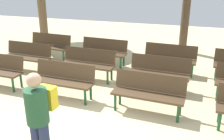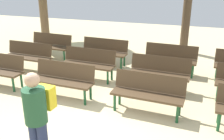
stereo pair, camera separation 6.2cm
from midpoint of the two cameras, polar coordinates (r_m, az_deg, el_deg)
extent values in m
cube|color=#4C3823|center=(7.88, -23.04, 1.94)|extent=(1.60, 0.21, 0.40)
cylinder|color=#194C28|center=(7.34, -20.42, -2.99)|extent=(0.06, 0.06, 0.40)
cylinder|color=#194C28|center=(7.56, -18.87, -2.10)|extent=(0.06, 0.06, 0.40)
cube|color=#4C3823|center=(6.58, -10.61, -2.54)|extent=(1.62, 0.51, 0.05)
cube|color=#4C3823|center=(6.65, -9.88, 0.03)|extent=(1.60, 0.19, 0.40)
cylinder|color=#194C28|center=(6.92, -16.16, -3.90)|extent=(0.06, 0.06, 0.40)
cylinder|color=#194C28|center=(6.24, -5.64, -5.92)|extent=(0.06, 0.06, 0.40)
cylinder|color=#194C28|center=(7.16, -14.68, -2.92)|extent=(0.06, 0.06, 0.40)
cylinder|color=#194C28|center=(6.50, -4.41, -4.75)|extent=(0.06, 0.06, 0.40)
cube|color=#4C3823|center=(5.83, 7.94, -5.53)|extent=(1.63, 0.55, 0.05)
cube|color=#4C3823|center=(5.91, 8.53, -2.59)|extent=(1.60, 0.23, 0.40)
cylinder|color=#194C28|center=(5.98, 0.89, -7.07)|extent=(0.06, 0.06, 0.40)
cylinder|color=#194C28|center=(5.70, 14.34, -9.29)|extent=(0.06, 0.06, 0.40)
cylinder|color=#194C28|center=(6.25, 1.94, -5.79)|extent=(0.06, 0.06, 0.40)
cylinder|color=#194C28|center=(5.98, 14.78, -7.83)|extent=(0.06, 0.06, 0.40)
cylinder|color=#194C28|center=(5.68, 22.51, -10.43)|extent=(0.06, 0.06, 0.40)
cylinder|color=#194C28|center=(5.96, 22.50, -8.90)|extent=(0.06, 0.06, 0.40)
cube|color=#4C3823|center=(8.71, -17.83, 2.60)|extent=(1.62, 0.52, 0.05)
cube|color=#4C3823|center=(8.79, -17.21, 4.50)|extent=(1.60, 0.20, 0.40)
cylinder|color=#194C28|center=(9.10, -21.77, 1.36)|extent=(0.06, 0.06, 0.40)
cylinder|color=#194C28|center=(8.25, -14.50, 0.29)|extent=(0.06, 0.06, 0.40)
cylinder|color=#194C28|center=(9.33, -20.48, 1.98)|extent=(0.06, 0.06, 0.40)
cylinder|color=#194C28|center=(8.50, -13.28, 0.99)|extent=(0.06, 0.06, 0.40)
cube|color=#4C3823|center=(7.65, -5.16, 1.08)|extent=(1.62, 0.52, 0.05)
cube|color=#4C3823|center=(7.74, -4.58, 3.25)|extent=(1.60, 0.21, 0.40)
cylinder|color=#194C28|center=(7.91, -10.18, -0.24)|extent=(0.06, 0.06, 0.40)
cylinder|color=#194C28|center=(7.33, -0.71, -1.64)|extent=(0.06, 0.06, 0.40)
cylinder|color=#194C28|center=(8.17, -9.05, 0.51)|extent=(0.06, 0.06, 0.40)
cylinder|color=#194C28|center=(7.60, 0.18, -0.78)|extent=(0.06, 0.06, 0.40)
cube|color=#4C3823|center=(7.03, 10.38, -0.98)|extent=(1.62, 0.52, 0.05)
cube|color=#4C3823|center=(7.13, 10.81, 1.40)|extent=(1.60, 0.20, 0.40)
cylinder|color=#194C28|center=(7.12, 4.48, -2.41)|extent=(0.06, 0.06, 0.40)
cylinder|color=#194C28|center=(6.90, 15.72, -3.94)|extent=(0.06, 0.06, 0.40)
cylinder|color=#194C28|center=(7.40, 5.19, -1.49)|extent=(0.06, 0.06, 0.40)
cylinder|color=#194C28|center=(7.19, 15.99, -2.93)|extent=(0.06, 0.06, 0.40)
cylinder|color=#194C28|center=(6.90, 22.21, -4.76)|extent=(0.06, 0.06, 0.40)
cylinder|color=#194C28|center=(7.19, 22.28, -3.73)|extent=(0.06, 0.06, 0.40)
cube|color=#4C3823|center=(9.74, -13.28, 4.92)|extent=(1.63, 0.55, 0.05)
cube|color=#4C3823|center=(9.84, -12.74, 6.60)|extent=(1.60, 0.23, 0.40)
cylinder|color=#194C28|center=(10.09, -16.97, 3.77)|extent=(0.06, 0.06, 0.40)
cylinder|color=#194C28|center=(9.30, -10.16, 2.95)|extent=(0.06, 0.06, 0.40)
cylinder|color=#194C28|center=(10.33, -15.89, 4.26)|extent=(0.06, 0.06, 0.40)
cylinder|color=#194C28|center=(9.56, -9.17, 3.50)|extent=(0.06, 0.06, 0.40)
cube|color=#4C3823|center=(8.77, -1.75, 3.73)|extent=(1.63, 0.55, 0.05)
cube|color=#4C3823|center=(8.87, -1.25, 5.60)|extent=(1.60, 0.23, 0.40)
cylinder|color=#194C28|center=(8.99, -6.24, 2.53)|extent=(0.06, 0.06, 0.40)
cylinder|color=#194C28|center=(8.45, 2.20, 1.45)|extent=(0.06, 0.06, 0.40)
cylinder|color=#194C28|center=(9.26, -5.32, 3.11)|extent=(0.06, 0.06, 0.40)
cylinder|color=#194C28|center=(8.74, 2.91, 2.09)|extent=(0.06, 0.06, 0.40)
cube|color=#4C3823|center=(8.24, 12.65, 2.11)|extent=(1.62, 0.52, 0.05)
cube|color=#4C3823|center=(8.36, 13.00, 4.11)|extent=(1.60, 0.21, 0.40)
cylinder|color=#194C28|center=(8.29, 7.58, 0.87)|extent=(0.06, 0.06, 0.40)
cylinder|color=#194C28|center=(8.11, 17.22, -0.35)|extent=(0.06, 0.06, 0.40)
cylinder|color=#194C28|center=(8.58, 8.09, 1.55)|extent=(0.06, 0.06, 0.40)
cylinder|color=#194C28|center=(8.41, 17.40, 0.38)|extent=(0.06, 0.06, 0.40)
cylinder|color=#194C28|center=(8.12, 21.95, -0.93)|extent=(0.06, 0.06, 0.40)
cylinder|color=#194C28|center=(8.42, 21.97, -0.18)|extent=(0.06, 0.06, 0.40)
cylinder|color=brown|center=(12.53, -14.57, 12.85)|extent=(0.37, 0.37, 2.82)
cylinder|color=#4C3A28|center=(10.49, 16.08, 11.58)|extent=(0.31, 0.31, 2.93)
cylinder|color=#235133|center=(4.06, -15.99, -7.50)|extent=(0.37, 0.37, 0.55)
sphere|color=tan|center=(3.89, -16.59, -2.09)|extent=(0.22, 0.22, 0.22)
cube|color=yellow|center=(4.23, -13.83, -5.71)|extent=(0.30, 0.21, 0.36)
camera|label=1|loc=(0.03, -89.74, 0.10)|focal=42.06mm
camera|label=2|loc=(0.03, 90.26, -0.10)|focal=42.06mm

